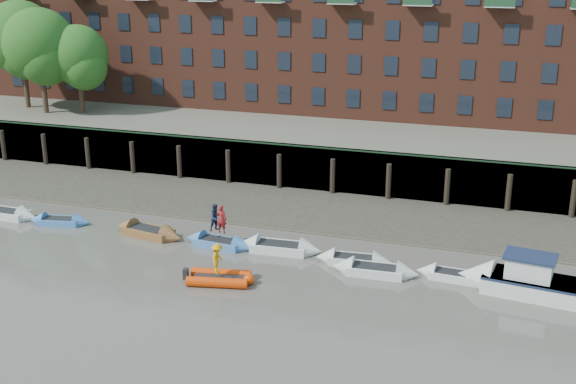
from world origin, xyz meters
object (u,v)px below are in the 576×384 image
at_px(rowboat_2, 149,232).
at_px(person_rower_a, 221,219).
at_px(rowboat_3, 219,243).
at_px(person_rib_crew, 217,259).
at_px(rowboat_6, 375,270).
at_px(rib_tender, 222,278).
at_px(rowboat_1, 60,221).
at_px(motor_launch, 514,279).
at_px(rowboat_5, 353,260).
at_px(person_rower_b, 216,217).
at_px(rowboat_7, 455,276).
at_px(rowboat_0, 6,214).
at_px(rowboat_4, 279,247).

relative_size(rowboat_2, person_rower_a, 2.92).
distance_m(rowboat_3, person_rib_crew, 5.09).
xyz_separation_m(rowboat_6, rib_tender, (-7.37, -3.49, 0.02)).
height_order(rowboat_1, motor_launch, motor_launch).
xyz_separation_m(rowboat_3, rowboat_5, (8.07, 0.03, -0.00)).
xyz_separation_m(rowboat_1, rowboat_5, (19.10, -0.19, 0.01)).
xyz_separation_m(person_rower_b, person_rib_crew, (2.20, -4.87, -0.30)).
distance_m(rowboat_6, rowboat_7, 4.18).
height_order(rowboat_2, person_rower_a, person_rower_a).
bearing_deg(rowboat_0, rowboat_5, 0.78).
height_order(rowboat_0, person_rower_a, person_rower_a).
height_order(rowboat_7, person_rower_b, person_rower_b).
bearing_deg(person_rower_b, rib_tender, -116.96).
bearing_deg(person_rower_a, person_rib_crew, 113.29).
bearing_deg(person_rower_a, rowboat_6, 176.03).
xyz_separation_m(rowboat_0, rib_tender, (17.26, -4.76, 0.02)).
relative_size(rowboat_1, rowboat_6, 0.87).
bearing_deg(person_rib_crew, motor_launch, -81.22).
height_order(rowboat_1, person_rower_b, person_rower_b).
xyz_separation_m(rowboat_5, person_rower_b, (-8.33, 0.26, 1.45)).
relative_size(rowboat_4, person_rower_a, 2.97).
height_order(rowboat_3, rib_tender, rowboat_3).
xyz_separation_m(rowboat_1, rowboat_2, (6.31, -0.02, 0.04)).
bearing_deg(rowboat_3, rowboat_2, -177.00).
xyz_separation_m(rowboat_1, motor_launch, (27.61, -1.07, 0.48)).
height_order(rowboat_3, motor_launch, motor_launch).
relative_size(rowboat_3, rowboat_7, 1.08).
bearing_deg(rowboat_3, rowboat_0, -175.38).
height_order(rowboat_0, rowboat_5, rowboat_0).
height_order(rowboat_4, rib_tender, rowboat_4).
distance_m(rowboat_0, rowboat_1, 4.12).
height_order(motor_launch, person_rower_b, person_rower_b).
relative_size(rowboat_5, person_rower_b, 2.66).
height_order(rowboat_3, rowboat_4, rowboat_4).
bearing_deg(rowboat_2, person_rower_b, 11.34).
distance_m(rowboat_4, rowboat_6, 6.02).
height_order(rowboat_0, motor_launch, motor_launch).
bearing_deg(rowboat_7, rib_tender, -156.15).
height_order(rowboat_1, rowboat_5, rowboat_5).
relative_size(rowboat_7, person_rower_b, 2.53).
bearing_deg(person_rib_crew, rowboat_1, 64.15).
height_order(rowboat_3, person_rower_b, person_rower_b).
bearing_deg(person_rib_crew, rib_tender, -77.26).
height_order(rowboat_0, person_rower_b, person_rower_b).
height_order(rowboat_7, person_rib_crew, person_rib_crew).
xyz_separation_m(rowboat_2, rowboat_3, (4.73, -0.21, -0.02)).
distance_m(rowboat_3, rowboat_6, 9.54).
relative_size(rowboat_2, person_rower_b, 3.05).
bearing_deg(rowboat_4, rowboat_7, -7.80).
bearing_deg(rowboat_7, rowboat_1, -177.45).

